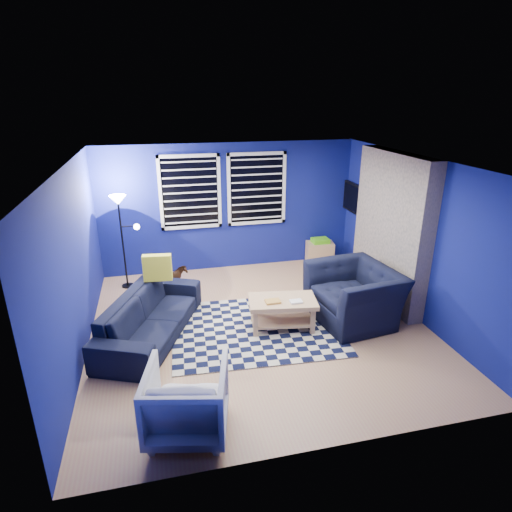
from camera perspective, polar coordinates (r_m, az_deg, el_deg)
The scene contains 18 objects.
floor at distance 6.67m, azimuth 0.45°, elevation -9.35°, with size 5.00×5.00×0.00m, color tan.
ceiling at distance 5.83m, azimuth 0.52°, elevation 12.39°, with size 5.00×5.00×0.00m, color white.
wall_back at distance 8.48m, azimuth -3.59°, elevation 6.46°, with size 5.00×5.00×0.00m, color navy.
wall_left at distance 6.08m, azimuth -23.04°, elevation -1.17°, with size 5.00×5.00×0.00m, color navy.
wall_right at distance 7.13m, azimuth 20.40°, elevation 2.33°, with size 5.00×5.00×0.00m, color navy.
fireplace at distance 7.47m, azimuth 17.39°, elevation 3.09°, with size 0.65×2.00×2.50m.
window_left at distance 8.27m, azimuth -8.77°, elevation 8.38°, with size 1.17×0.06×1.42m.
window_right at distance 8.47m, azimuth 0.12°, elevation 8.92°, with size 1.17×0.06×1.42m.
tv at distance 8.73m, azimuth 13.14°, elevation 7.39°, with size 0.07×1.00×0.58m.
rug at distance 6.61m, azimuth -0.06°, elevation -9.58°, with size 2.50×2.00×0.02m, color black.
sofa at distance 6.47m, azimuth -13.86°, elevation -7.79°, with size 0.86×2.21×0.65m, color black.
armchair_big at distance 6.85m, azimuth 12.93°, elevation -5.04°, with size 1.15×1.31×0.85m, color black.
armchair_bent at distance 4.73m, azimuth -9.21°, elevation -18.43°, with size 0.82×0.85×0.77m, color gray.
rocking_horse at distance 7.75m, azimuth -11.03°, elevation -2.91°, with size 0.51×0.23×0.43m, color #4D2F18.
coffee_table at distance 6.49m, azimuth 3.53°, elevation -6.87°, with size 1.08×0.72×0.50m.
cabinet at distance 9.04m, azimuth 8.48°, elevation 0.50°, with size 0.60×0.45×0.55m.
floor_lamp at distance 7.85m, azimuth -17.63°, elevation 5.48°, with size 0.47×0.29×1.71m.
throw_pillow at distance 6.74m, azimuth -13.01°, elevation -1.52°, with size 0.43×0.13×0.41m, color yellow.
Camera 1 is at (-1.38, -5.59, 3.37)m, focal length 30.00 mm.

